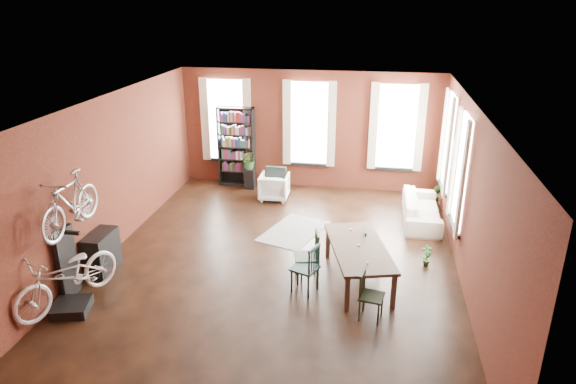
% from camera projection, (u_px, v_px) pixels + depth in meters
% --- Properties ---
extents(room, '(9.00, 9.04, 3.22)m').
position_uv_depth(room, '(296.00, 152.00, 10.04)').
color(room, black).
rests_on(room, ground).
extents(dining_table, '(1.47, 2.27, 0.71)m').
position_uv_depth(dining_table, '(358.00, 263.00, 9.53)').
color(dining_table, '#46352A').
rests_on(dining_table, ground).
extents(dining_chair_a, '(0.56, 0.56, 0.93)m').
position_uv_depth(dining_chair_a, '(305.00, 268.00, 9.16)').
color(dining_chair_a, '#1A3938').
rests_on(dining_chair_a, ground).
extents(dining_chair_b, '(0.54, 0.54, 0.96)m').
position_uv_depth(dining_chair_b, '(307.00, 257.00, 9.52)').
color(dining_chair_b, black).
rests_on(dining_chair_b, ground).
extents(dining_chair_c, '(0.45, 0.45, 0.83)m').
position_uv_depth(dining_chair_c, '(372.00, 296.00, 8.39)').
color(dining_chair_c, black).
rests_on(dining_chair_c, ground).
extents(dining_chair_d, '(0.36, 0.36, 0.78)m').
position_uv_depth(dining_chair_d, '(373.00, 249.00, 10.00)').
color(dining_chair_d, '#183235').
rests_on(dining_chair_d, ground).
extents(bookshelf, '(1.00, 0.32, 2.20)m').
position_uv_depth(bookshelf, '(237.00, 147.00, 14.17)').
color(bookshelf, black).
rests_on(bookshelf, ground).
extents(white_armchair, '(0.75, 0.70, 0.75)m').
position_uv_depth(white_armchair, '(274.00, 185.00, 13.37)').
color(white_armchair, silver).
rests_on(white_armchair, ground).
extents(cream_sofa, '(0.61, 2.08, 0.81)m').
position_uv_depth(cream_sofa, '(422.00, 205.00, 12.05)').
color(cream_sofa, beige).
rests_on(cream_sofa, ground).
extents(striped_rug, '(1.56, 1.95, 0.01)m').
position_uv_depth(striped_rug, '(294.00, 231.00, 11.65)').
color(striped_rug, black).
rests_on(striped_rug, ground).
extents(bike_trainer, '(0.71, 0.71, 0.17)m').
position_uv_depth(bike_trainer, '(72.00, 307.00, 8.67)').
color(bike_trainer, black).
rests_on(bike_trainer, ground).
extents(bike_wall_rack, '(0.16, 0.60, 1.30)m').
position_uv_depth(bike_wall_rack, '(67.00, 263.00, 8.95)').
color(bike_wall_rack, black).
rests_on(bike_wall_rack, ground).
extents(console_table, '(0.40, 0.80, 0.80)m').
position_uv_depth(console_table, '(102.00, 252.00, 9.85)').
color(console_table, black).
rests_on(console_table, ground).
extents(plant_stand, '(0.28, 0.28, 0.55)m').
position_uv_depth(plant_stand, '(250.00, 179.00, 14.16)').
color(plant_stand, black).
rests_on(plant_stand, ground).
extents(plant_by_sofa, '(0.44, 0.64, 0.26)m').
position_uv_depth(plant_by_sofa, '(435.00, 201.00, 13.02)').
color(plant_by_sofa, '#275421').
rests_on(plant_by_sofa, ground).
extents(plant_small, '(0.42, 0.50, 0.16)m').
position_uv_depth(plant_small, '(426.00, 262.00, 10.14)').
color(plant_small, '#2A5F26').
rests_on(plant_small, ground).
extents(bicycle_floor, '(1.01, 1.21, 1.97)m').
position_uv_depth(bicycle_floor, '(63.00, 251.00, 8.28)').
color(bicycle_floor, beige).
rests_on(bicycle_floor, bike_trainer).
extents(bicycle_hung, '(0.47, 1.00, 1.66)m').
position_uv_depth(bicycle_hung, '(67.00, 184.00, 8.37)').
color(bicycle_hung, '#A5A8AD').
rests_on(bicycle_hung, bike_wall_rack).
extents(plant_on_stand, '(0.52, 0.57, 0.42)m').
position_uv_depth(plant_on_stand, '(250.00, 161.00, 14.02)').
color(plant_on_stand, '#2B5923').
rests_on(plant_on_stand, plant_stand).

